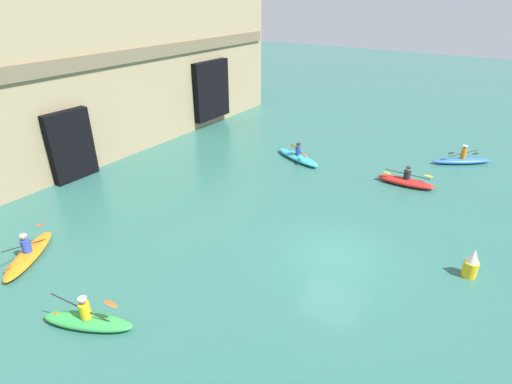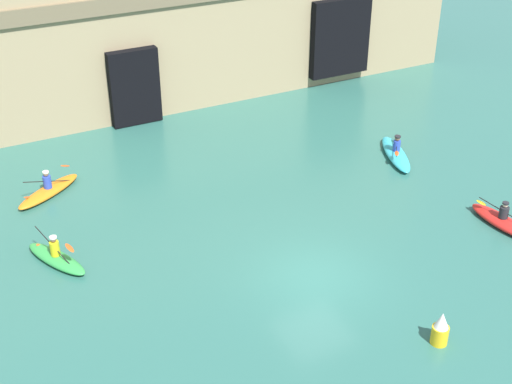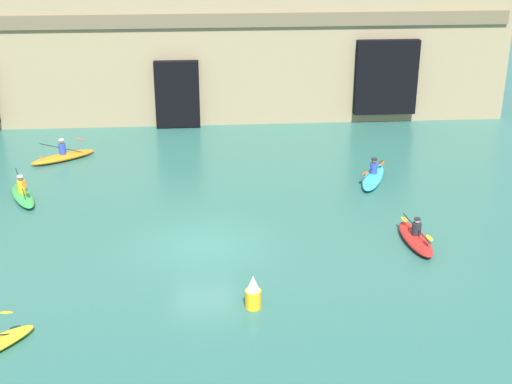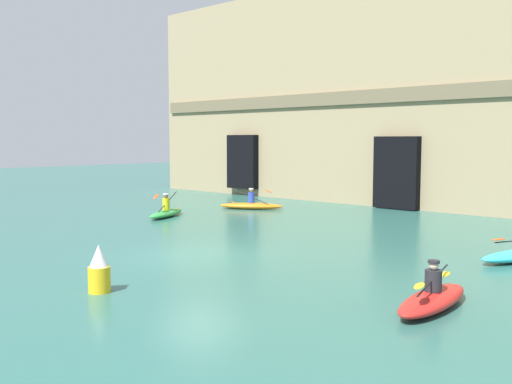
{
  "view_description": "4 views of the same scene",
  "coord_description": "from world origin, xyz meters",
  "px_view_note": "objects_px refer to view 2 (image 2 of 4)",
  "views": [
    {
      "loc": [
        -12.4,
        -4.59,
        9.36
      ],
      "look_at": [
        0.12,
        3.87,
        1.66
      ],
      "focal_mm": 28.0,
      "sensor_mm": 36.0,
      "label": 1
    },
    {
      "loc": [
        -10.81,
        -16.57,
        14.77
      ],
      "look_at": [
        -0.69,
        3.17,
        1.92
      ],
      "focal_mm": 50.0,
      "sensor_mm": 36.0,
      "label": 2
    },
    {
      "loc": [
        0.25,
        -23.99,
        12.09
      ],
      "look_at": [
        2.18,
        2.32,
        1.12
      ],
      "focal_mm": 50.0,
      "sensor_mm": 36.0,
      "label": 3
    },
    {
      "loc": [
        13.22,
        -11.74,
        3.58
      ],
      "look_at": [
        -0.04,
        2.74,
        1.79
      ],
      "focal_mm": 40.0,
      "sensor_mm": 36.0,
      "label": 4
    }
  ],
  "objects_px": {
    "kayak_cyan": "(396,153)",
    "marker_buoy": "(441,329)",
    "kayak_orange": "(49,190)",
    "kayak_red": "(502,221)",
    "kayak_green": "(56,258)"
  },
  "relations": [
    {
      "from": "kayak_red",
      "to": "kayak_orange",
      "type": "bearing_deg",
      "value": -128.23
    },
    {
      "from": "kayak_cyan",
      "to": "marker_buoy",
      "type": "height_order",
      "value": "marker_buoy"
    },
    {
      "from": "kayak_cyan",
      "to": "kayak_orange",
      "type": "relative_size",
      "value": 1.13
    },
    {
      "from": "kayak_cyan",
      "to": "kayak_red",
      "type": "xyz_separation_m",
      "value": [
        0.14,
        -6.48,
        0.02
      ]
    },
    {
      "from": "kayak_cyan",
      "to": "kayak_green",
      "type": "height_order",
      "value": "kayak_green"
    },
    {
      "from": "kayak_cyan",
      "to": "kayak_orange",
      "type": "height_order",
      "value": "kayak_orange"
    },
    {
      "from": "marker_buoy",
      "to": "kayak_cyan",
      "type": "bearing_deg",
      "value": 59.24
    },
    {
      "from": "kayak_cyan",
      "to": "kayak_green",
      "type": "bearing_deg",
      "value": 115.4
    },
    {
      "from": "kayak_orange",
      "to": "kayak_red",
      "type": "height_order",
      "value": "kayak_orange"
    },
    {
      "from": "kayak_orange",
      "to": "marker_buoy",
      "type": "bearing_deg",
      "value": 86.83
    },
    {
      "from": "kayak_orange",
      "to": "marker_buoy",
      "type": "height_order",
      "value": "marker_buoy"
    },
    {
      "from": "kayak_cyan",
      "to": "kayak_green",
      "type": "xyz_separation_m",
      "value": [
        -15.56,
        -1.12,
        0.01
      ]
    },
    {
      "from": "kayak_orange",
      "to": "marker_buoy",
      "type": "xyz_separation_m",
      "value": [
        8.43,
        -14.33,
        0.31
      ]
    },
    {
      "from": "kayak_orange",
      "to": "marker_buoy",
      "type": "relative_size",
      "value": 2.8
    },
    {
      "from": "kayak_orange",
      "to": "kayak_red",
      "type": "distance_m",
      "value": 18.05
    }
  ]
}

